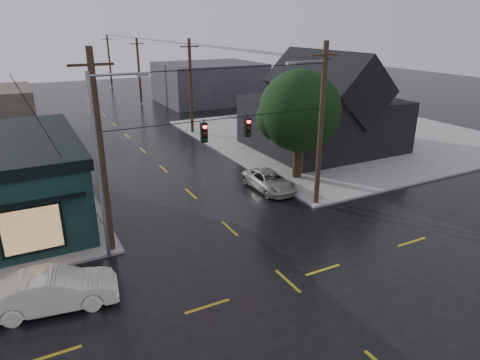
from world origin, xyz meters
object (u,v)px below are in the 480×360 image
corner_tree (300,111)px  suv_silver (269,181)px  sedan_cream (54,290)px  utility_pole_nw (113,251)px  utility_pole_ne (316,204)px

corner_tree → suv_silver: bearing=-160.8°
corner_tree → sedan_cream: size_ratio=1.59×
corner_tree → suv_silver: (-3.08, -1.08, -4.46)m
utility_pole_nw → suv_silver: (11.69, 3.63, 0.66)m
corner_tree → utility_pole_nw: bearing=-162.3°
utility_pole_nw → sedan_cream: 4.83m
suv_silver → utility_pole_nw: bearing=-163.2°
sedan_cream → suv_silver: (14.74, 7.28, -0.17)m
corner_tree → sedan_cream: bearing=-154.9°
sedan_cream → utility_pole_nw: bearing=-31.6°
utility_pole_nw → suv_silver: bearing=17.3°
utility_pole_ne → suv_silver: utility_pole_ne is taller
corner_tree → suv_silver: corner_tree is taller
utility_pole_nw → utility_pole_ne: 13.00m
utility_pole_nw → utility_pole_ne: bearing=0.0°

